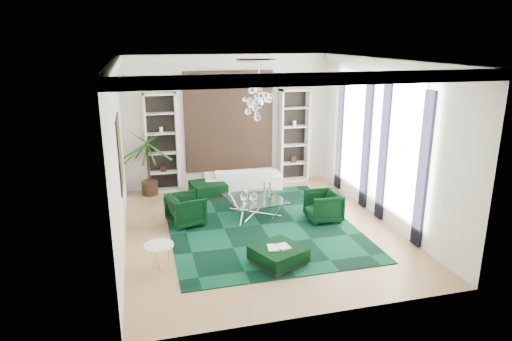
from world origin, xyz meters
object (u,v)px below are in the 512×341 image
object	(u,v)px
coffee_table	(255,207)
ottoman_front	(278,256)
side_table	(160,258)
palm	(147,153)
armchair_right	(323,206)
sofa	(243,178)
ottoman_side	(208,189)
armchair_left	(186,210)

from	to	relation	value
coffee_table	ottoman_front	world-z (taller)	coffee_table
side_table	coffee_table	bearing A→B (deg)	42.51
coffee_table	palm	size ratio (longest dim) A/B	0.55
armchair_right	palm	bearing A→B (deg)	-124.50
sofa	side_table	world-z (taller)	sofa
ottoman_side	palm	world-z (taller)	palm
palm	side_table	bearing A→B (deg)	-89.75
ottoman_side	palm	distance (m)	1.93
coffee_table	armchair_left	bearing A→B (deg)	-175.97
ottoman_side	armchair_right	bearing A→B (deg)	-45.22
armchair_right	sofa	bearing A→B (deg)	-152.39
ottoman_front	armchair_right	bearing A→B (deg)	47.21
armchair_left	armchair_right	bearing A→B (deg)	-113.82
armchair_left	ottoman_side	xyz separation A→B (m)	(0.80, 1.84, -0.17)
ottoman_side	palm	size ratio (longest dim) A/B	0.37
armchair_right	side_table	distance (m)	4.23
sofa	armchair_right	xyz separation A→B (m)	(1.33, -2.81, 0.04)
armchair_left	palm	bearing A→B (deg)	3.99
armchair_right	side_table	xyz separation A→B (m)	(-3.94, -1.53, -0.10)
armchair_right	coffee_table	xyz separation A→B (m)	(-1.50, 0.70, -0.14)
side_table	palm	size ratio (longest dim) A/B	0.23
ottoman_side	side_table	bearing A→B (deg)	-111.25
side_table	palm	bearing A→B (deg)	90.25
sofa	armchair_right	world-z (taller)	armchair_right
ottoman_side	armchair_left	bearing A→B (deg)	-113.66
armchair_left	coffee_table	world-z (taller)	armchair_left
armchair_right	ottoman_side	world-z (taller)	armchair_right
ottoman_side	side_table	world-z (taller)	side_table
sofa	ottoman_side	world-z (taller)	sofa
sofa	side_table	xyz separation A→B (m)	(-2.61, -4.35, -0.06)
ottoman_front	side_table	bearing A→B (deg)	172.28
coffee_table	side_table	bearing A→B (deg)	-137.49
sofa	ottoman_front	xyz separation A→B (m)	(-0.37, -4.65, -0.14)
side_table	armchair_right	bearing A→B (deg)	21.25
sofa	side_table	size ratio (longest dim) A/B	3.98
sofa	coffee_table	bearing A→B (deg)	89.55
sofa	armchair_left	xyz separation A→B (m)	(-1.88, -2.23, 0.04)
armchair_right	ottoman_front	world-z (taller)	armchair_right
side_table	palm	xyz separation A→B (m)	(-0.02, 4.50, 0.94)
sofa	coffee_table	size ratio (longest dim) A/B	1.67
sofa	coffee_table	world-z (taller)	sofa
armchair_right	ottoman_side	bearing A→B (deg)	-132.87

